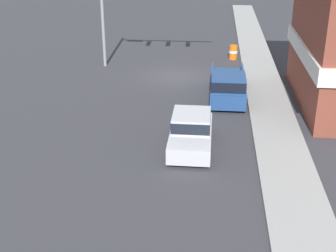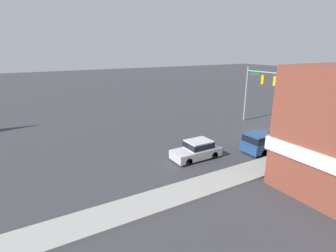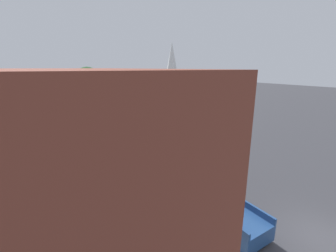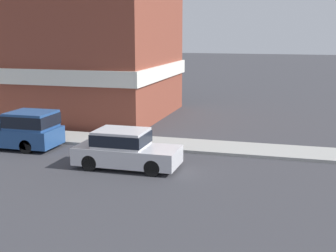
% 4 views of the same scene
% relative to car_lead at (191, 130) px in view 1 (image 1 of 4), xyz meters
% --- Properties ---
extents(ground_plane, '(200.00, 200.00, 0.00)m').
position_rel_car_lead_xyz_m(ground_plane, '(1.54, -10.74, -0.83)').
color(ground_plane, '#38383D').
extents(sidewalk_curb, '(2.40, 60.00, 0.14)m').
position_rel_car_lead_xyz_m(sidewalk_curb, '(-4.16, -10.74, -0.76)').
color(sidewalk_curb, '#9E9E99').
rests_on(sidewalk_curb, ground).
extents(car_lead, '(1.87, 4.34, 1.61)m').
position_rel_car_lead_xyz_m(car_lead, '(0.00, 0.00, 0.00)').
color(car_lead, black).
rests_on(car_lead, ground).
extents(pickup_truck_parked, '(1.98, 5.44, 1.83)m').
position_rel_car_lead_xyz_m(pickup_truck_parked, '(-1.77, -6.46, 0.07)').
color(pickup_truck_parked, black).
rests_on(pickup_truck_parked, ground).
extents(construction_barrel, '(0.64, 0.64, 1.07)m').
position_rel_car_lead_xyz_m(construction_barrel, '(-2.36, -15.62, -0.28)').
color(construction_barrel, orange).
rests_on(construction_barrel, ground).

